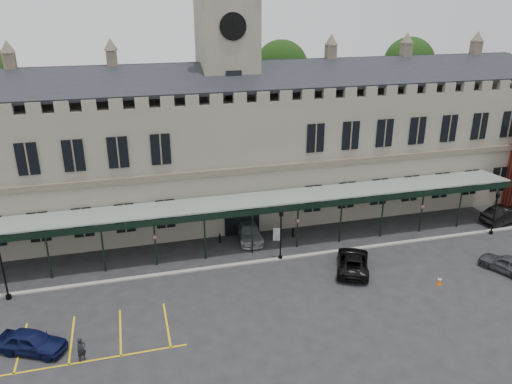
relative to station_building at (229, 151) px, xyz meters
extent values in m
plane|color=black|center=(0.00, -15.91, -6.47)|extent=(140.00, 140.00, 0.00)
cube|color=slate|center=(0.00, 0.09, -0.47)|extent=(60.00, 10.00, 12.00)
cube|color=brown|center=(0.00, -5.09, -0.27)|extent=(60.00, 0.35, 0.50)
cube|color=black|center=(0.00, -2.41, 7.33)|extent=(60.00, 4.77, 2.20)
cube|color=black|center=(0.00, 2.59, 7.33)|extent=(60.00, 4.77, 2.20)
cube|color=black|center=(0.00, -5.01, -4.57)|extent=(3.20, 0.18, 3.80)
cube|color=slate|center=(0.00, 0.09, 4.53)|extent=(5.00, 5.00, 22.00)
cylinder|color=silver|center=(0.00, -2.47, 11.53)|extent=(2.20, 0.12, 2.20)
cylinder|color=black|center=(0.00, -2.54, 11.53)|extent=(2.30, 0.04, 2.30)
cube|color=black|center=(0.00, -2.47, 6.53)|extent=(1.40, 0.12, 2.80)
cube|color=#8C9E93|center=(0.00, -6.91, -2.37)|extent=(50.00, 4.00, 0.40)
cube|color=black|center=(0.00, -8.91, -2.62)|extent=(50.00, 0.18, 0.50)
cube|color=gray|center=(0.00, -10.41, -6.41)|extent=(60.00, 0.40, 0.12)
cylinder|color=#332314|center=(-22.00, 9.09, -0.47)|extent=(0.70, 0.70, 12.00)
cylinder|color=#332314|center=(8.00, 9.09, -0.47)|extent=(0.70, 0.70, 12.00)
sphere|color=black|center=(8.00, 9.09, 6.53)|extent=(6.00, 6.00, 6.00)
cylinder|color=#332314|center=(24.00, 9.09, -0.47)|extent=(0.70, 0.70, 12.00)
sphere|color=black|center=(24.00, 9.09, 6.53)|extent=(6.00, 6.00, 6.00)
cylinder|color=black|center=(-18.71, -10.90, -6.31)|extent=(0.39, 0.39, 0.32)
cylinder|color=black|center=(-18.71, -10.90, -4.33)|extent=(0.13, 0.13, 4.28)
cylinder|color=black|center=(1.94, -10.41, -6.32)|extent=(0.36, 0.36, 0.30)
cylinder|color=black|center=(1.94, -10.41, -4.47)|extent=(0.12, 0.12, 4.00)
cube|color=black|center=(1.94, -10.41, -2.32)|extent=(0.28, 0.28, 0.40)
cone|color=black|center=(1.94, -10.41, -1.97)|extent=(0.44, 0.44, 0.30)
cylinder|color=black|center=(22.09, -10.87, -6.33)|extent=(0.33, 0.33, 0.27)
cylinder|color=black|center=(22.09, -10.87, -4.64)|extent=(0.11, 0.11, 3.65)
cube|color=black|center=(22.09, -10.87, -2.68)|extent=(0.26, 0.26, 0.37)
cone|color=black|center=(22.09, -10.87, -2.36)|extent=(0.40, 0.40, 0.27)
cube|color=#E44B07|center=(12.39, -17.22, -6.45)|extent=(0.35, 0.35, 0.04)
cone|color=#E44B07|center=(12.39, -17.22, -6.15)|extent=(0.40, 0.40, 0.64)
cylinder|color=silver|center=(12.39, -17.22, -6.06)|extent=(0.27, 0.27, 0.09)
cylinder|color=black|center=(2.70, -7.07, -6.21)|extent=(0.06, 0.06, 0.51)
cube|color=silver|center=(2.70, -7.07, -5.85)|extent=(0.70, 0.25, 1.23)
cylinder|color=black|center=(-2.30, -6.18, -6.04)|extent=(0.15, 0.15, 0.85)
cylinder|color=black|center=(4.30, -6.77, -6.01)|extent=(0.16, 0.16, 0.92)
imported|color=#0D123A|center=(-16.16, -17.52, -5.75)|extent=(4.52, 3.34, 1.43)
imported|color=gray|center=(0.39, -6.05, -5.76)|extent=(2.38, 5.03, 1.42)
imported|color=black|center=(7.00, -13.50, -5.74)|extent=(4.38, 5.73, 1.45)
imported|color=#383A3F|center=(18.54, -16.96, -5.76)|extent=(3.24, 4.49, 1.42)
imported|color=black|center=(25.00, -9.05, -5.65)|extent=(5.18, 2.59, 1.63)
imported|color=black|center=(-13.20, -19.14, -5.68)|extent=(0.68, 0.63, 1.57)
camera|label=1|loc=(-9.44, -45.11, 13.76)|focal=35.00mm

